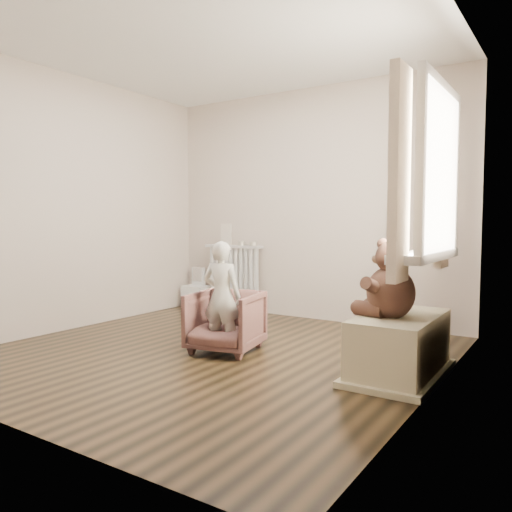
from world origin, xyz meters
The scene contains 19 objects.
floor centered at (0.00, 0.00, 0.00)m, with size 3.60×3.60×0.01m, color black.
ceiling centered at (0.00, 0.00, 2.60)m, with size 3.60×3.60×0.01m, color white.
back_wall centered at (0.00, 1.80, 1.30)m, with size 3.60×0.02×2.60m, color beige.
left_wall centered at (-1.80, 0.00, 1.30)m, with size 0.02×3.60×2.60m, color beige.
right_wall centered at (1.80, 0.00, 1.30)m, with size 0.02×3.60×2.60m, color beige.
window centered at (1.76, 0.30, 1.45)m, with size 0.03×0.90×1.10m, color white.
window_sill centered at (1.67, 0.30, 0.87)m, with size 0.22×1.10×0.06m, color silver.
curtain_left centered at (1.65, -0.27, 1.39)m, with size 0.06×0.26×1.30m, color beige.
curtain_right centered at (1.65, 0.87, 1.39)m, with size 0.06×0.26×1.30m, color beige.
radiator centered at (-0.98, 1.68, 0.39)m, with size 0.78×0.15×0.82m, color silver.
paper_doll centered at (-1.09, 1.68, 0.95)m, with size 0.16×0.01×0.26m, color beige.
tin_a centered at (-0.86, 1.68, 0.84)m, with size 0.09×0.09×0.05m, color #A59E8C.
tin_b centered at (-0.69, 1.68, 0.84)m, with size 0.09×0.09×0.05m, color #A59E8C.
toy_vanity centered at (-1.55, 1.65, 0.28)m, with size 0.33×0.23×0.51m, color silver.
armchair centered at (0.07, 0.09, 0.26)m, with size 0.55×0.57×0.52m, color brown.
child centered at (0.07, 0.04, 0.48)m, with size 0.34×0.22×0.93m, color silver.
toy_bench centered at (1.52, 0.23, 0.20)m, with size 0.50×0.94×0.44m, color beige.
teddy_bear centered at (1.48, 0.13, 0.67)m, with size 0.44×0.34×0.54m, color #361F17, non-canonical shape.
plush_cat centered at (1.66, 0.70, 1.00)m, with size 0.16×0.27×0.22m, color #6B6358, non-canonical shape.
Camera 1 is at (2.58, -3.28, 1.11)m, focal length 35.00 mm.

